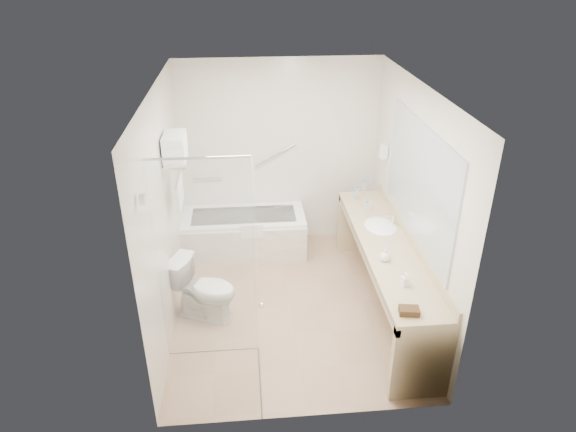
{
  "coord_description": "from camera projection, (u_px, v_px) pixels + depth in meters",
  "views": [
    {
      "loc": [
        -0.46,
        -4.77,
        3.63
      ],
      "look_at": [
        0.0,
        0.3,
        1.0
      ],
      "focal_mm": 32.0,
      "sensor_mm": 36.0,
      "label": 1
    }
  ],
  "objects": [
    {
      "name": "vanity_counter",
      "position": [
        385.0,
        260.0,
        5.58
      ],
      "size": [
        0.55,
        2.7,
        0.95
      ],
      "color": "tan",
      "rests_on": "floor"
    },
    {
      "name": "towel_shelf",
      "position": [
        176.0,
        154.0,
        5.33
      ],
      "size": [
        0.24,
        0.55,
        0.81
      ],
      "color": "silver",
      "rests_on": "wall_left"
    },
    {
      "name": "mirror",
      "position": [
        419.0,
        183.0,
        5.18
      ],
      "size": [
        0.02,
        2.0,
        1.2
      ],
      "primitive_type": "cube",
      "color": "#A8ADB4",
      "rests_on": "wall_right"
    },
    {
      "name": "drinking_glass_near",
      "position": [
        356.0,
        195.0,
        6.47
      ],
      "size": [
        0.1,
        0.1,
        0.1
      ],
      "primitive_type": "cylinder",
      "rotation": [
        0.0,
        0.0,
        0.34
      ],
      "color": "silver",
      "rests_on": "vanity_counter"
    },
    {
      "name": "faucet",
      "position": [
        394.0,
        219.0,
        5.81
      ],
      "size": [
        0.03,
        0.03,
        0.14
      ],
      "primitive_type": "cylinder",
      "color": "silver",
      "rests_on": "vanity_counter"
    },
    {
      "name": "water_bottle_left",
      "position": [
        357.0,
        193.0,
        6.42
      ],
      "size": [
        0.06,
        0.06,
        0.19
      ],
      "rotation": [
        0.0,
        0.0,
        -0.19
      ],
      "color": "silver",
      "rests_on": "vanity_counter"
    },
    {
      "name": "wall_left",
      "position": [
        164.0,
        213.0,
        5.24
      ],
      "size": [
        0.1,
        3.2,
        2.5
      ],
      "primitive_type": "cube",
      "color": "beige",
      "rests_on": "ground"
    },
    {
      "name": "drinking_glass_far",
      "position": [
        369.0,
        206.0,
        6.18
      ],
      "size": [
        0.09,
        0.09,
        0.1
      ],
      "primitive_type": "cylinder",
      "rotation": [
        0.0,
        0.0,
        -0.19
      ],
      "color": "silver",
      "rests_on": "vanity_counter"
    },
    {
      "name": "bathtub",
      "position": [
        244.0,
        234.0,
        6.85
      ],
      "size": [
        1.6,
        0.73,
        0.59
      ],
      "color": "white",
      "rests_on": "floor"
    },
    {
      "name": "grab_bar_short",
      "position": [
        208.0,
        179.0,
        6.79
      ],
      "size": [
        0.4,
        0.03,
        0.03
      ],
      "primitive_type": "cylinder",
      "rotation": [
        0.0,
        1.57,
        0.0
      ],
      "color": "silver",
      "rests_on": "wall_back"
    },
    {
      "name": "wall_right",
      "position": [
        412.0,
        203.0,
        5.45
      ],
      "size": [
        0.1,
        3.2,
        2.5
      ],
      "primitive_type": "cube",
      "color": "beige",
      "rests_on": "ground"
    },
    {
      "name": "amenity_basket",
      "position": [
        409.0,
        311.0,
        4.41
      ],
      "size": [
        0.19,
        0.14,
        0.06
      ],
      "primitive_type": "cube",
      "rotation": [
        0.0,
        0.0,
        -0.16
      ],
      "color": "#472E19",
      "rests_on": "vanity_counter"
    },
    {
      "name": "water_bottle_mid",
      "position": [
        366.0,
        208.0,
        6.05
      ],
      "size": [
        0.06,
        0.06,
        0.18
      ],
      "rotation": [
        0.0,
        0.0,
        -0.06
      ],
      "color": "silver",
      "rests_on": "vanity_counter"
    },
    {
      "name": "toilet",
      "position": [
        205.0,
        289.0,
        5.6
      ],
      "size": [
        0.81,
        0.64,
        0.7
      ],
      "primitive_type": "imported",
      "rotation": [
        0.0,
        0.0,
        1.18
      ],
      "color": "white",
      "rests_on": "floor"
    },
    {
      "name": "wall_back",
      "position": [
        279.0,
        154.0,
        6.76
      ],
      "size": [
        2.6,
        0.1,
        2.5
      ],
      "primitive_type": "cube",
      "color": "beige",
      "rests_on": "ground"
    },
    {
      "name": "water_bottle_right",
      "position": [
        364.0,
        188.0,
        6.55
      ],
      "size": [
        0.06,
        0.06,
        0.2
      ],
      "rotation": [
        0.0,
        0.0,
        0.18
      ],
      "color": "silver",
      "rests_on": "vanity_counter"
    },
    {
      "name": "shower_enclosure",
      "position": [
        230.0,
        275.0,
        4.56
      ],
      "size": [
        0.96,
        0.91,
        2.11
      ],
      "color": "silver",
      "rests_on": "floor"
    },
    {
      "name": "grab_bar_long",
      "position": [
        275.0,
        155.0,
        6.73
      ],
      "size": [
        0.53,
        0.03,
        0.33
      ],
      "primitive_type": "cylinder",
      "rotation": [
        0.0,
        1.05,
        0.0
      ],
      "color": "silver",
      "rests_on": "wall_back"
    },
    {
      "name": "floor",
      "position": [
        290.0,
        305.0,
        5.92
      ],
      "size": [
        3.2,
        3.2,
        0.0
      ],
      "primitive_type": "plane",
      "color": "tan",
      "rests_on": "ground"
    },
    {
      "name": "hairdryer_unit",
      "position": [
        384.0,
        151.0,
        6.29
      ],
      "size": [
        0.08,
        0.1,
        0.18
      ],
      "primitive_type": "cube",
      "color": "white",
      "rests_on": "wall_right"
    },
    {
      "name": "soap_bottle_b",
      "position": [
        385.0,
        256.0,
        5.16
      ],
      "size": [
        0.14,
        0.16,
        0.11
      ],
      "primitive_type": "imported",
      "rotation": [
        0.0,
        0.0,
        -0.27
      ],
      "color": "white",
      "rests_on": "vanity_counter"
    },
    {
      "name": "sink",
      "position": [
        380.0,
        228.0,
        5.85
      ],
      "size": [
        0.4,
        0.52,
        0.14
      ],
      "primitive_type": "ellipsoid",
      "color": "white",
      "rests_on": "vanity_counter"
    },
    {
      "name": "ceiling",
      "position": [
        291.0,
        88.0,
        4.78
      ],
      "size": [
        2.6,
        3.2,
        0.1
      ],
      "primitive_type": "cube",
      "color": "white",
      "rests_on": "wall_back"
    },
    {
      "name": "wall_front",
      "position": [
        310.0,
        300.0,
        3.93
      ],
      "size": [
        2.6,
        0.1,
        2.5
      ],
      "primitive_type": "cube",
      "color": "beige",
      "rests_on": "ground"
    },
    {
      "name": "soap_bottle_a",
      "position": [
        405.0,
        283.0,
        4.78
      ],
      "size": [
        0.09,
        0.15,
        0.07
      ],
      "primitive_type": "imported",
      "rotation": [
        0.0,
        0.0,
        0.23
      ],
      "color": "white",
      "rests_on": "vanity_counter"
    }
  ]
}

